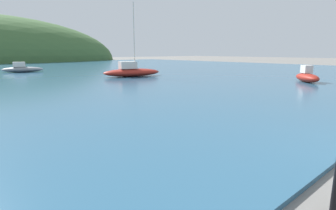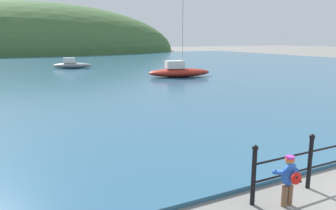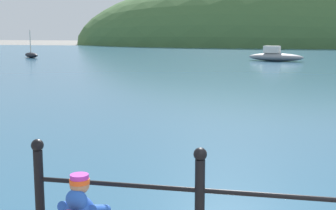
{
  "view_description": "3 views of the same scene",
  "coord_description": "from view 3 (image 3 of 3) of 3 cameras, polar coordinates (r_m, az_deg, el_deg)",
  "views": [
    {
      "loc": [
        -6.66,
        0.52,
        2.2
      ],
      "look_at": [
        -2.8,
        5.0,
        0.99
      ],
      "focal_mm": 28.0,
      "sensor_mm": 36.0,
      "label": 1
    },
    {
      "loc": [
        -6.93,
        -2.92,
        3.17
      ],
      "look_at": [
        -2.08,
        6.44,
        0.99
      ],
      "focal_mm": 35.0,
      "sensor_mm": 36.0,
      "label": 2
    },
    {
      "loc": [
        -0.71,
        -2.43,
        2.21
      ],
      "look_at": [
        -1.98,
        3.52,
        1.25
      ],
      "focal_mm": 50.0,
      "sensor_mm": 36.0,
      "label": 3
    }
  ],
  "objects": [
    {
      "name": "boat_blue_hull",
      "position": [
        38.78,
        -16.33,
        5.89
      ],
      "size": [
        2.06,
        1.94,
        2.18
      ],
      "color": "black",
      "rests_on": "water"
    },
    {
      "name": "boat_red_dinghy",
      "position": [
        33.87,
        12.95,
        5.82
      ],
      "size": [
        4.07,
        2.26,
        1.06
      ],
      "color": "gray",
      "rests_on": "water"
    },
    {
      "name": "far_hillside",
      "position": [
        74.26,
        12.7,
        7.11
      ],
      "size": [
        62.86,
        34.57,
        20.85
      ],
      "color": "#3D6033",
      "rests_on": "ground"
    },
    {
      "name": "water",
      "position": [
        34.5,
        13.27,
        5.2
      ],
      "size": [
        80.0,
        60.0,
        0.1
      ],
      "primitive_type": "cube",
      "color": "#2D5B7A",
      "rests_on": "ground"
    }
  ]
}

